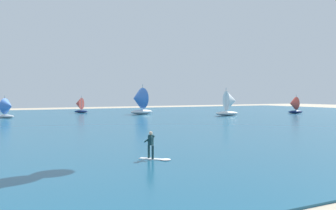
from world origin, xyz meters
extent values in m
cube|color=navy|center=(0.00, 50.21, 0.05)|extent=(160.00, 90.00, 0.10)
cube|color=white|center=(-3.31, 16.62, 0.12)|extent=(1.23, 1.36, 0.05)
cylinder|color=#143338|center=(-3.29, 16.41, 0.55)|extent=(0.14, 0.14, 0.80)
cylinder|color=#143338|center=(-3.34, 16.84, 0.55)|extent=(0.14, 0.14, 0.80)
cube|color=#143338|center=(-3.31, 16.62, 1.25)|extent=(0.42, 0.40, 0.60)
sphere|color=beige|center=(-3.31, 16.62, 1.66)|extent=(0.22, 0.22, 0.22)
cylinder|color=#143338|center=(-3.54, 16.55, 1.30)|extent=(0.39, 0.45, 0.39)
cylinder|color=#143338|center=(-3.20, 16.83, 1.30)|extent=(0.39, 0.45, 0.39)
ellipsoid|color=white|center=(-2.71, 15.89, 0.14)|extent=(0.92, 0.91, 0.08)
ellipsoid|color=white|center=(18.63, 63.37, 0.55)|extent=(4.95, 2.29, 0.89)
cylinder|color=silver|center=(18.86, 63.40, 3.38)|extent=(0.15, 0.15, 4.77)
cone|color=#3F72CC|center=(17.82, 63.25, 3.14)|extent=(2.62, 4.26, 4.01)
ellipsoid|color=white|center=(29.72, 51.45, 0.49)|extent=(4.41, 2.66, 0.78)
cylinder|color=silver|center=(29.53, 51.51, 2.97)|extent=(0.13, 0.13, 4.17)
cone|color=white|center=(30.40, 51.23, 2.76)|extent=(2.82, 3.90, 3.50)
ellipsoid|color=navy|center=(46.87, 51.45, 0.39)|extent=(3.30, 1.97, 0.58)
cylinder|color=silver|center=(47.01, 51.40, 2.24)|extent=(0.10, 0.10, 3.12)
cone|color=#D84C3F|center=(46.36, 51.61, 2.09)|extent=(2.10, 2.91, 2.62)
ellipsoid|color=white|center=(-5.51, 63.51, 0.38)|extent=(2.86, 2.86, 0.56)
cylinder|color=silver|center=(-5.61, 63.61, 2.17)|extent=(0.09, 0.09, 3.01)
cone|color=#3F72CC|center=(-5.14, 63.15, 2.02)|extent=(2.72, 2.72, 2.53)
ellipsoid|color=navy|center=(10.23, 74.40, 0.37)|extent=(2.84, 2.72, 0.55)
cylinder|color=silver|center=(10.33, 74.31, 2.11)|extent=(0.09, 0.09, 2.93)
cone|color=#D84C3F|center=(9.85, 74.74, 1.97)|extent=(2.61, 2.68, 2.46)
camera|label=1|loc=(-13.98, -4.26, 4.01)|focal=42.17mm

